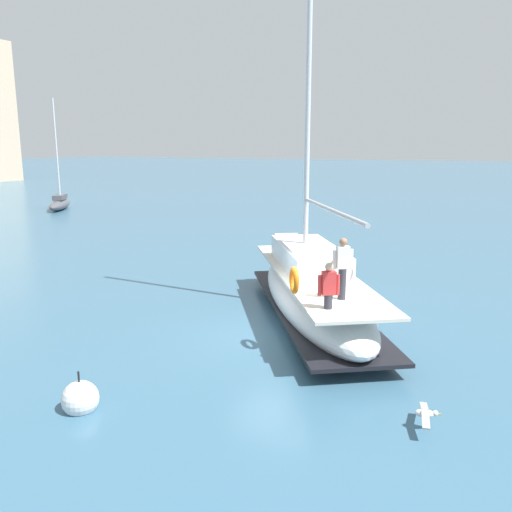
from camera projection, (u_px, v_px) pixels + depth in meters
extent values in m
plane|color=#38607A|center=(282.00, 337.00, 14.71)|extent=(400.00, 400.00, 0.00)
ellipsoid|color=silver|center=(313.00, 297.00, 16.12)|extent=(9.22, 7.50, 1.40)
cube|color=black|center=(313.00, 307.00, 16.18)|extent=(9.08, 7.41, 0.10)
cube|color=beige|center=(314.00, 274.00, 15.97)|extent=(8.72, 7.07, 0.08)
cube|color=silver|center=(309.00, 256.00, 16.58)|extent=(4.50, 3.87, 0.70)
cylinder|color=silver|center=(309.00, 76.00, 15.91)|extent=(0.16, 0.16, 11.80)
cylinder|color=#B7B7BC|center=(331.00, 210.00, 13.89)|extent=(4.77, 3.42, 0.12)
cylinder|color=silver|center=(286.00, 234.00, 20.14)|extent=(0.57, 0.77, 0.06)
torus|color=orange|center=(294.00, 280.00, 13.15)|extent=(0.65, 0.52, 0.70)
cylinder|color=#33333D|center=(342.00, 284.00, 13.08)|extent=(0.20, 0.20, 0.80)
cube|color=white|center=(343.00, 257.00, 12.94)|extent=(0.35, 0.38, 0.56)
sphere|color=#9E7051|center=(343.00, 242.00, 12.86)|extent=(0.20, 0.20, 0.20)
cylinder|color=white|center=(334.00, 260.00, 12.93)|extent=(0.09, 0.09, 0.50)
cylinder|color=white|center=(351.00, 259.00, 12.98)|extent=(0.09, 0.09, 0.50)
cylinder|color=#33333D|center=(328.00, 301.00, 12.36)|extent=(0.20, 0.20, 0.35)
cube|color=red|center=(329.00, 283.00, 12.27)|extent=(0.35, 0.38, 0.56)
sphere|color=beige|center=(329.00, 267.00, 12.19)|extent=(0.20, 0.20, 0.20)
cylinder|color=red|center=(320.00, 285.00, 12.25)|extent=(0.09, 0.09, 0.50)
cylinder|color=red|center=(338.00, 285.00, 12.30)|extent=(0.09, 0.09, 0.50)
torus|color=silver|center=(339.00, 273.00, 13.27)|extent=(0.49, 0.66, 0.76)
ellipsoid|color=#4C4C51|center=(60.00, 205.00, 44.32)|extent=(4.98, 3.97, 0.84)
cube|color=#4C4C51|center=(60.00, 197.00, 44.44)|extent=(2.17, 1.84, 0.40)
cylinder|color=silver|center=(56.00, 150.00, 43.75)|extent=(0.13, 0.13, 8.36)
ellipsoid|color=silver|center=(425.00, 413.00, 9.82)|extent=(0.26, 0.39, 0.16)
sphere|color=silver|center=(435.00, 413.00, 9.77)|extent=(0.11, 0.11, 0.11)
cone|color=gold|center=(439.00, 414.00, 9.76)|extent=(0.05, 0.08, 0.04)
cube|color=#9E9993|center=(424.00, 406.00, 10.06)|extent=(0.52, 0.25, 0.13)
cube|color=#9E9993|center=(426.00, 419.00, 9.58)|extent=(0.52, 0.25, 0.13)
sphere|color=silver|center=(80.00, 399.00, 10.59)|extent=(0.75, 0.75, 0.75)
cylinder|color=black|center=(79.00, 385.00, 10.53)|extent=(0.04, 0.04, 0.60)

